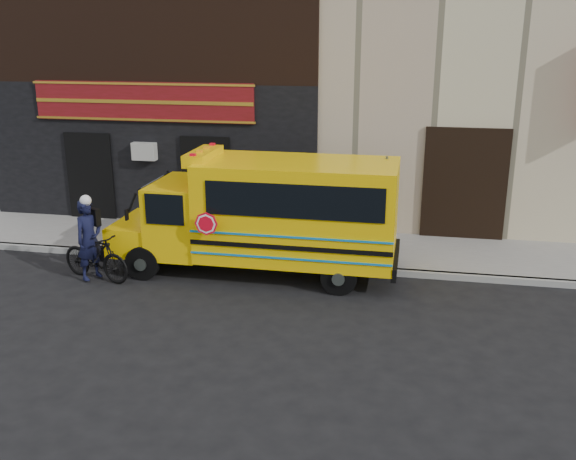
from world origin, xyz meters
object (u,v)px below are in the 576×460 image
at_px(bicycle, 95,256).
at_px(cyclist, 89,242).
at_px(school_bus, 270,212).
at_px(sign_pole, 384,209).

bearing_deg(bicycle, cyclist, 125.40).
bearing_deg(cyclist, school_bus, -46.67).
xyz_separation_m(sign_pole, bicycle, (-6.51, -1.85, -0.98)).
bearing_deg(cyclist, bicycle, -45.13).
relative_size(sign_pole, cyclist, 1.49).
bearing_deg(cyclist, sign_pole, -47.81).
height_order(school_bus, sign_pole, school_bus).
relative_size(school_bus, bicycle, 3.63).
bearing_deg(school_bus, cyclist, -162.93).
relative_size(school_bus, cyclist, 3.67).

